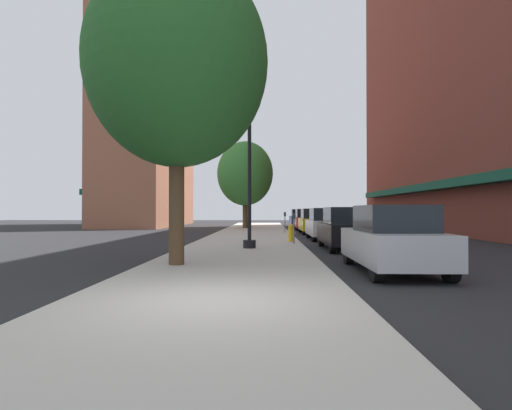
{
  "coord_description": "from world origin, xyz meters",
  "views": [
    {
      "loc": [
        0.88,
        -7.02,
        1.53
      ],
      "look_at": [
        0.27,
        18.21,
        1.85
      ],
      "focal_mm": 30.87,
      "sensor_mm": 36.0,
      "label": 1
    }
  ],
  "objects_px": {
    "car_silver": "(392,240)",
    "car_blue": "(300,218)",
    "lamppost": "(249,166)",
    "car_yellow": "(314,221)",
    "tree_near": "(245,174)",
    "car_white": "(326,224)",
    "car_black": "(346,229)",
    "parking_meter_near": "(285,220)",
    "car_red": "(306,220)",
    "parking_meter_far": "(294,224)",
    "fire_hydrant": "(291,233)",
    "tree_mid": "(177,63)"
  },
  "relations": [
    {
      "from": "car_silver",
      "to": "car_blue",
      "type": "height_order",
      "value": "same"
    },
    {
      "from": "lamppost",
      "to": "car_yellow",
      "type": "distance_m",
      "value": 13.33
    },
    {
      "from": "tree_near",
      "to": "car_white",
      "type": "relative_size",
      "value": 1.64
    },
    {
      "from": "tree_near",
      "to": "car_black",
      "type": "relative_size",
      "value": 1.64
    },
    {
      "from": "car_white",
      "to": "tree_near",
      "type": "bearing_deg",
      "value": 112.45
    },
    {
      "from": "parking_meter_near",
      "to": "car_red",
      "type": "xyz_separation_m",
      "value": [
        1.95,
        6.63,
        -0.14
      ]
    },
    {
      "from": "car_silver",
      "to": "parking_meter_far",
      "type": "bearing_deg",
      "value": 103.43
    },
    {
      "from": "car_red",
      "to": "car_blue",
      "type": "distance_m",
      "value": 6.55
    },
    {
      "from": "car_yellow",
      "to": "tree_near",
      "type": "bearing_deg",
      "value": 126.95
    },
    {
      "from": "fire_hydrant",
      "to": "car_white",
      "type": "relative_size",
      "value": 0.18
    },
    {
      "from": "parking_meter_far",
      "to": "car_blue",
      "type": "height_order",
      "value": "car_blue"
    },
    {
      "from": "lamppost",
      "to": "car_red",
      "type": "xyz_separation_m",
      "value": [
        3.77,
        18.18,
        -2.39
      ]
    },
    {
      "from": "car_silver",
      "to": "car_blue",
      "type": "xyz_separation_m",
      "value": [
        0.0,
        30.28,
        0.0
      ]
    },
    {
      "from": "car_silver",
      "to": "car_black",
      "type": "distance_m",
      "value": 6.29
    },
    {
      "from": "lamppost",
      "to": "tree_mid",
      "type": "relative_size",
      "value": 0.73
    },
    {
      "from": "parking_meter_far",
      "to": "tree_mid",
      "type": "xyz_separation_m",
      "value": [
        -3.53,
        -7.4,
        4.46
      ]
    },
    {
      "from": "tree_near",
      "to": "car_red",
      "type": "bearing_deg",
      "value": -11.56
    },
    {
      "from": "lamppost",
      "to": "car_yellow",
      "type": "xyz_separation_m",
      "value": [
        3.77,
        12.56,
        -2.39
      ]
    },
    {
      "from": "car_white",
      "to": "car_red",
      "type": "height_order",
      "value": "same"
    },
    {
      "from": "car_yellow",
      "to": "car_blue",
      "type": "xyz_separation_m",
      "value": [
        0.0,
        12.16,
        0.0
      ]
    },
    {
      "from": "car_blue",
      "to": "fire_hydrant",
      "type": "bearing_deg",
      "value": -93.27
    },
    {
      "from": "car_black",
      "to": "car_red",
      "type": "distance_m",
      "value": 17.44
    },
    {
      "from": "tree_near",
      "to": "tree_mid",
      "type": "distance_m",
      "value": 24.27
    },
    {
      "from": "car_black",
      "to": "car_yellow",
      "type": "distance_m",
      "value": 11.82
    },
    {
      "from": "car_silver",
      "to": "car_blue",
      "type": "bearing_deg",
      "value": 89.52
    },
    {
      "from": "lamppost",
      "to": "tree_near",
      "type": "distance_m",
      "value": 19.25
    },
    {
      "from": "parking_meter_far",
      "to": "car_yellow",
      "type": "bearing_deg",
      "value": 79.22
    },
    {
      "from": "tree_mid",
      "to": "car_red",
      "type": "distance_m",
      "value": 24.33
    },
    {
      "from": "lamppost",
      "to": "fire_hydrant",
      "type": "distance_m",
      "value": 4.8
    },
    {
      "from": "fire_hydrant",
      "to": "tree_mid",
      "type": "height_order",
      "value": "tree_mid"
    },
    {
      "from": "car_blue",
      "to": "tree_near",
      "type": "bearing_deg",
      "value": -129.12
    },
    {
      "from": "car_blue",
      "to": "car_red",
      "type": "bearing_deg",
      "value": -87.87
    },
    {
      "from": "fire_hydrant",
      "to": "car_white",
      "type": "height_order",
      "value": "car_white"
    },
    {
      "from": "car_silver",
      "to": "car_yellow",
      "type": "height_order",
      "value": "same"
    },
    {
      "from": "parking_meter_far",
      "to": "car_white",
      "type": "distance_m",
      "value": 4.68
    },
    {
      "from": "lamppost",
      "to": "tree_near",
      "type": "relative_size",
      "value": 0.84
    },
    {
      "from": "tree_near",
      "to": "car_silver",
      "type": "relative_size",
      "value": 1.64
    },
    {
      "from": "parking_meter_far",
      "to": "car_blue",
      "type": "bearing_deg",
      "value": 85.02
    },
    {
      "from": "car_white",
      "to": "car_yellow",
      "type": "relative_size",
      "value": 1.0
    },
    {
      "from": "parking_meter_near",
      "to": "parking_meter_far",
      "type": "bearing_deg",
      "value": -90.0
    },
    {
      "from": "tree_mid",
      "to": "car_red",
      "type": "bearing_deg",
      "value": 76.73
    },
    {
      "from": "car_silver",
      "to": "car_black",
      "type": "height_order",
      "value": "same"
    },
    {
      "from": "tree_near",
      "to": "car_blue",
      "type": "distance_m",
      "value": 8.27
    },
    {
      "from": "parking_meter_far",
      "to": "tree_near",
      "type": "height_order",
      "value": "tree_near"
    },
    {
      "from": "lamppost",
      "to": "car_yellow",
      "type": "relative_size",
      "value": 1.37
    },
    {
      "from": "tree_near",
      "to": "tree_mid",
      "type": "relative_size",
      "value": 0.87
    },
    {
      "from": "parking_meter_far",
      "to": "car_white",
      "type": "xyz_separation_m",
      "value": [
        1.95,
        4.25,
        -0.14
      ]
    },
    {
      "from": "tree_mid",
      "to": "car_white",
      "type": "bearing_deg",
      "value": 64.79
    },
    {
      "from": "lamppost",
      "to": "parking_meter_near",
      "type": "distance_m",
      "value": 11.91
    },
    {
      "from": "parking_meter_near",
      "to": "car_yellow",
      "type": "relative_size",
      "value": 0.3
    }
  ]
}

